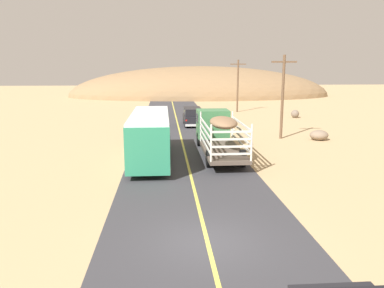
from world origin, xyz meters
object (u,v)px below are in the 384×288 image
at_px(livestock_truck, 216,128).
at_px(power_pole_far, 238,84).
at_px(car_far, 193,116).
at_px(bus, 150,135).
at_px(boulder_mid_field, 319,135).
at_px(power_pole_mid, 283,94).
at_px(boulder_far_horizon, 295,114).

height_order(livestock_truck, power_pole_far, power_pole_far).
bearing_deg(car_far, livestock_truck, -86.53).
bearing_deg(bus, livestock_truck, 27.35).
distance_m(livestock_truck, boulder_mid_field, 10.42).
xyz_separation_m(bus, power_pole_far, (11.31, 27.84, 2.15)).
bearing_deg(power_pole_far, power_pole_mid, -90.00).
bearing_deg(bus, power_pole_far, 67.89).
height_order(livestock_truck, bus, bus).
distance_m(car_far, boulder_far_horizon, 14.41).
height_order(power_pole_mid, boulder_far_horizon, power_pole_mid).
bearing_deg(car_far, bus, -104.61).
bearing_deg(bus, car_far, 75.39).
relative_size(power_pole_mid, power_pole_far, 1.01).
xyz_separation_m(power_pole_far, boulder_far_horizon, (6.04, -6.81, -3.41)).
xyz_separation_m(power_pole_mid, power_pole_far, (0.00, 20.47, -0.03)).
bearing_deg(power_pole_far, car_far, -120.54).
bearing_deg(boulder_mid_field, power_pole_mid, 162.57).
bearing_deg(car_far, power_pole_mid, -48.32).
distance_m(livestock_truck, boulder_far_horizon, 22.40).
bearing_deg(boulder_far_horizon, power_pole_far, 131.59).
bearing_deg(bus, boulder_far_horizon, 50.48).
xyz_separation_m(livestock_truck, power_pole_far, (6.47, 25.34, 2.11)).
relative_size(power_pole_mid, boulder_far_horizon, 6.93).
xyz_separation_m(car_far, boulder_far_horizon, (13.30, 5.51, -0.59)).
height_order(livestock_truck, boulder_mid_field, livestock_truck).
bearing_deg(power_pole_mid, livestock_truck, -143.07).
distance_m(livestock_truck, power_pole_far, 26.24).
xyz_separation_m(bus, car_far, (4.05, 15.53, -0.66)).
bearing_deg(livestock_truck, power_pole_far, 75.67).
bearing_deg(boulder_mid_field, car_far, 138.62).
height_order(car_far, boulder_mid_field, car_far).
distance_m(car_far, boulder_mid_field, 13.83).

